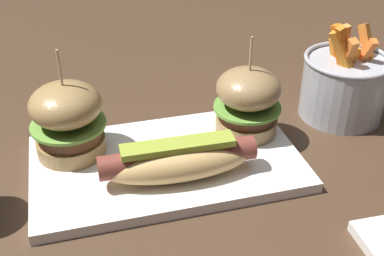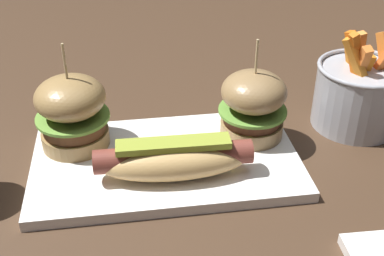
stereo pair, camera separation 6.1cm
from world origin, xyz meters
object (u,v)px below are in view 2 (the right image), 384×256
object	(u,v)px
platter_main	(166,161)
slider_right	(253,104)
slider_left	(72,112)
fries_bucket	(358,94)
hot_dog	(174,159)

from	to	relation	value
platter_main	slider_right	bearing A→B (deg)	16.77
platter_main	slider_left	bearing A→B (deg)	157.53
platter_main	fries_bucket	world-z (taller)	fries_bucket
hot_dog	slider_right	xyz separation A→B (m)	(0.11, 0.07, 0.02)
hot_dog	slider_right	bearing A→B (deg)	33.60
hot_dog	fries_bucket	bearing A→B (deg)	20.63
platter_main	slider_left	xyz separation A→B (m)	(-0.11, 0.05, 0.06)
hot_dog	fries_bucket	xyz separation A→B (m)	(0.27, 0.10, 0.01)
hot_dog	slider_left	world-z (taller)	slider_left
platter_main	slider_right	distance (m)	0.14
slider_left	fries_bucket	world-z (taller)	slider_left
hot_dog	slider_left	distance (m)	0.15
platter_main	slider_right	world-z (taller)	slider_right
hot_dog	slider_right	world-z (taller)	slider_right
platter_main	slider_left	world-z (taller)	slider_left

